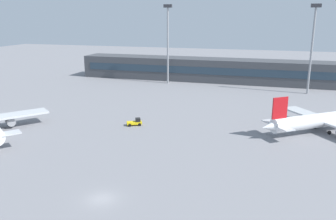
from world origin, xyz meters
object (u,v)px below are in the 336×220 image
object	(u,v)px
floodlight_tower_east	(168,39)
floodlight_tower_west	(312,44)
airplane_mid	(330,119)
baggage_tug_yellow	(135,122)

from	to	relation	value
floodlight_tower_east	floodlight_tower_west	bearing A→B (deg)	-5.37
airplane_mid	floodlight_tower_east	world-z (taller)	floodlight_tower_east
airplane_mid	floodlight_tower_west	xyz separation A→B (m)	(-1.66, 41.14, 14.01)
baggage_tug_yellow	floodlight_tower_west	distance (m)	67.82
floodlight_tower_west	floodlight_tower_east	bearing A→B (deg)	174.63
baggage_tug_yellow	floodlight_tower_east	size ratio (longest dim) A/B	0.13
airplane_mid	baggage_tug_yellow	xyz separation A→B (m)	(-44.36, -9.06, -1.98)
airplane_mid	floodlight_tower_west	bearing A→B (deg)	92.31
baggage_tug_yellow	floodlight_tower_west	size ratio (longest dim) A/B	0.13
floodlight_tower_east	airplane_mid	bearing A→B (deg)	-41.10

